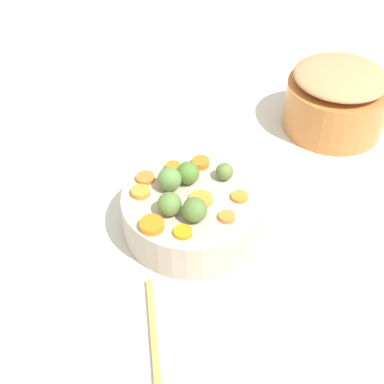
# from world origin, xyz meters

# --- Properties ---
(tabletop) EXTENTS (2.40, 2.40, 0.02)m
(tabletop) POSITION_xyz_m (0.00, 0.00, 0.01)
(tabletop) COLOR silver
(tabletop) RESTS_ON ground
(serving_bowl_carrots) EXTENTS (0.23, 0.23, 0.07)m
(serving_bowl_carrots) POSITION_xyz_m (-0.01, -0.02, 0.06)
(serving_bowl_carrots) COLOR #BBA895
(serving_bowl_carrots) RESTS_ON tabletop
(metal_pot) EXTENTS (0.20, 0.20, 0.10)m
(metal_pot) POSITION_xyz_m (-0.34, -0.27, 0.07)
(metal_pot) COLOR #C97539
(metal_pot) RESTS_ON tabletop
(stuffing_mound) EXTENTS (0.19, 0.19, 0.04)m
(stuffing_mound) POSITION_xyz_m (-0.34, -0.27, 0.14)
(stuffing_mound) COLOR tan
(stuffing_mound) RESTS_ON metal_pot
(carrot_slice_0) EXTENTS (0.03, 0.03, 0.01)m
(carrot_slice_0) POSITION_xyz_m (-0.09, -0.01, 0.09)
(carrot_slice_0) COLOR orange
(carrot_slice_0) RESTS_ON serving_bowl_carrots
(carrot_slice_1) EXTENTS (0.04, 0.04, 0.01)m
(carrot_slice_1) POSITION_xyz_m (0.06, -0.07, 0.09)
(carrot_slice_1) COLOR orange
(carrot_slice_1) RESTS_ON serving_bowl_carrots
(carrot_slice_2) EXTENTS (0.03, 0.03, 0.01)m
(carrot_slice_2) POSITION_xyz_m (0.01, 0.06, 0.09)
(carrot_slice_2) COLOR orange
(carrot_slice_2) RESTS_ON serving_bowl_carrots
(carrot_slice_3) EXTENTS (0.04, 0.04, 0.01)m
(carrot_slice_3) POSITION_xyz_m (0.07, -0.04, 0.10)
(carrot_slice_3) COLOR orange
(carrot_slice_3) RESTS_ON serving_bowl_carrots
(carrot_slice_4) EXTENTS (0.03, 0.03, 0.01)m
(carrot_slice_4) POSITION_xyz_m (-0.06, 0.03, 0.09)
(carrot_slice_4) COLOR orange
(carrot_slice_4) RESTS_ON serving_bowl_carrots
(carrot_slice_5) EXTENTS (0.04, 0.04, 0.01)m
(carrot_slice_5) POSITION_xyz_m (-0.04, -0.10, 0.10)
(carrot_slice_5) COLOR orange
(carrot_slice_5) RESTS_ON serving_bowl_carrots
(carrot_slice_6) EXTENTS (0.04, 0.04, 0.01)m
(carrot_slice_6) POSITION_xyz_m (-0.03, -0.01, 0.09)
(carrot_slice_6) COLOR orange
(carrot_slice_6) RESTS_ON serving_bowl_carrots
(carrot_slice_7) EXTENTS (0.05, 0.05, 0.01)m
(carrot_slice_7) POSITION_xyz_m (0.06, 0.04, 0.10)
(carrot_slice_7) COLOR orange
(carrot_slice_7) RESTS_ON serving_bowl_carrots
(carrot_slice_8) EXTENTS (0.02, 0.02, 0.01)m
(carrot_slice_8) POSITION_xyz_m (0.01, -0.09, 0.10)
(carrot_slice_8) COLOR orange
(carrot_slice_8) RESTS_ON serving_bowl_carrots
(brussels_sprout_0) EXTENTS (0.04, 0.04, 0.04)m
(brussels_sprout_0) POSITION_xyz_m (0.03, 0.01, 0.11)
(brussels_sprout_0) COLOR #597A37
(brussels_sprout_0) RESTS_ON serving_bowl_carrots
(brussels_sprout_1) EXTENTS (0.03, 0.03, 0.03)m
(brussels_sprout_1) POSITION_xyz_m (-0.07, -0.06, 0.11)
(brussels_sprout_1) COLOR #5E7537
(brussels_sprout_1) RESTS_ON serving_bowl_carrots
(brussels_sprout_2) EXTENTS (0.04, 0.04, 0.04)m
(brussels_sprout_2) POSITION_xyz_m (0.02, -0.05, 0.11)
(brussels_sprout_2) COLOR #5A843E
(brussels_sprout_2) RESTS_ON serving_bowl_carrots
(brussels_sprout_3) EXTENTS (0.04, 0.04, 0.04)m
(brussels_sprout_3) POSITION_xyz_m (-0.01, 0.03, 0.11)
(brussels_sprout_3) COLOR #527232
(brussels_sprout_3) RESTS_ON serving_bowl_carrots
(brussels_sprout_4) EXTENTS (0.04, 0.04, 0.04)m
(brussels_sprout_4) POSITION_xyz_m (-0.01, -0.06, 0.11)
(brussels_sprout_4) COLOR #4D782D
(brussels_sprout_4) RESTS_ON serving_bowl_carrots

